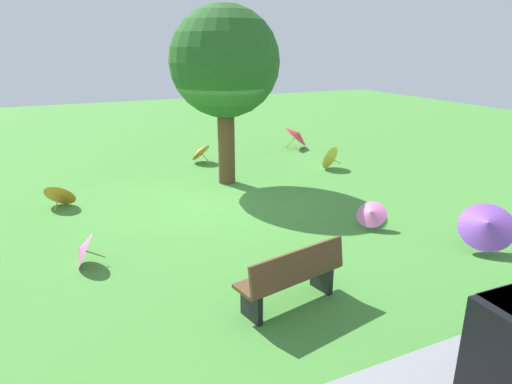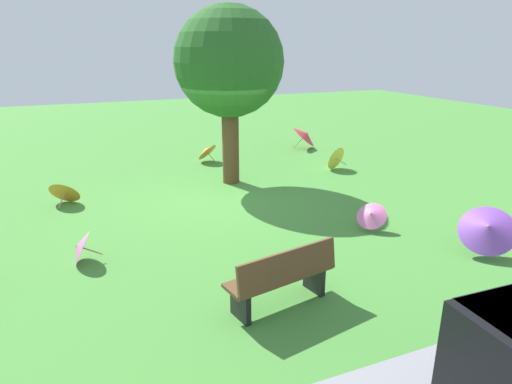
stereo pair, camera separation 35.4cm
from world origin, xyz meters
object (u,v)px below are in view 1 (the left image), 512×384
Objects in this scene: shade_tree at (225,63)px; parasol_orange_1 at (199,151)px; parasol_pink_1 at (82,250)px; parasol_orange_0 at (61,193)px; parasol_purple_0 at (487,225)px; parasol_red_1 at (298,135)px; park_bench at (292,276)px; parasol_pink_2 at (371,213)px; parasol_yellow_0 at (329,157)px.

shade_tree reaches higher than parasol_orange_1.
parasol_pink_1 is at bearing 41.21° from shade_tree.
parasol_orange_0 is 0.70× the size of parasol_purple_0.
parasol_purple_0 is at bearing 82.26° from parasol_red_1.
shade_tree is (-1.33, -5.86, 2.58)m from park_bench.
parasol_purple_0 is (-3.90, -0.06, 0.06)m from park_bench.
parasol_purple_0 is at bearing 124.19° from parasol_pink_2.
shade_tree is 6.82m from parasol_purple_0.
parasol_red_1 is at bearing -172.76° from parasol_orange_1.
parasol_pink_2 is at bearing 172.17° from parasol_pink_1.
parasol_pink_1 is 5.36m from parasol_pink_2.
parasol_orange_1 is 3.93m from parasol_yellow_0.
parasol_orange_0 is at bearing -86.64° from parasol_pink_1.
parasol_purple_0 is 5.87m from parasol_yellow_0.
shade_tree is 3.57× the size of parasol_purple_0.
parasol_orange_0 is 0.71× the size of parasol_red_1.
shade_tree is at bearing -177.92° from parasol_orange_0.
parasol_purple_0 reaches higher than park_bench.
parasol_red_1 is at bearing -120.43° from park_bench.
park_bench is 3.55m from parasol_pink_1.
parasol_red_1 is at bearing -100.87° from parasol_yellow_0.
parasol_yellow_0 is 0.98× the size of parasol_pink_2.
parasol_pink_2 is at bearing 144.15° from parasol_orange_0.
parasol_orange_0 is 8.72m from parasol_purple_0.
parasol_orange_0 is at bearing -64.45° from park_bench.
parasol_pink_1 is 9.79m from parasol_red_1.
parasol_orange_1 is 0.72× the size of parasol_red_1.
shade_tree reaches higher than parasol_purple_0.
parasol_red_1 reaches higher than parasol_orange_1.
parasol_pink_1 is 0.87× the size of parasol_pink_2.
parasol_orange_0 is 1.13× the size of parasol_pink_2.
parasol_yellow_0 is at bearing -113.15° from parasol_pink_2.
park_bench is at bearing 59.57° from parasol_red_1.
parasol_purple_0 reaches higher than parasol_pink_1.
park_bench is at bearing 0.93° from parasol_purple_0.
parasol_pink_1 is 0.89× the size of parasol_yellow_0.
parasol_yellow_0 is (-7.27, -0.19, 0.03)m from parasol_orange_0.
parasol_orange_0 is 7.28m from parasol_yellow_0.
parasol_red_1 is 8.64m from parasol_purple_0.
park_bench is 1.88× the size of parasol_orange_1.
parasol_orange_1 is 1.31× the size of parasol_pink_1.
park_bench is 2.18× the size of parasol_yellow_0.
parasol_yellow_0 reaches higher than parasol_orange_0.
parasol_red_1 is 2.78m from parasol_yellow_0.
park_bench is 1.35× the size of parasol_red_1.
parasol_orange_1 is at bearing -77.34° from parasol_pink_2.
parasol_orange_1 is 6.87m from parasol_pink_1.
park_bench reaches higher than parasol_orange_0.
parasol_orange_0 is 4.73m from parasol_orange_1.
park_bench is at bearing 80.77° from parasol_orange_1.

